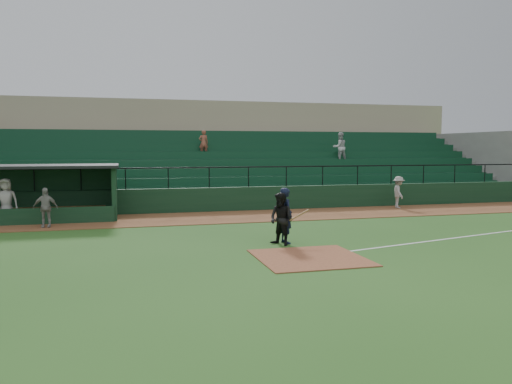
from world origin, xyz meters
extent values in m
plane|color=#25501A|center=(0.00, 0.00, 0.00)|extent=(90.00, 90.00, 0.00)
cube|color=brown|center=(0.00, 8.00, 0.01)|extent=(40.00, 4.00, 0.03)
cube|color=brown|center=(0.00, -1.00, 0.01)|extent=(3.00, 3.00, 0.03)
cube|color=white|center=(8.00, 1.20, 0.01)|extent=(17.49, 4.44, 0.01)
cube|color=black|center=(0.00, 10.20, 0.60)|extent=(36.00, 0.35, 1.20)
cylinder|color=black|center=(0.00, 10.20, 2.20)|extent=(36.00, 0.06, 0.06)
cube|color=slate|center=(0.00, 15.10, 1.80)|extent=(36.00, 9.00, 3.60)
cube|color=#103C24|center=(0.00, 14.60, 2.25)|extent=(34.56, 8.00, 4.05)
cube|color=slate|center=(18.00, 15.15, 2.10)|extent=(0.35, 9.50, 4.20)
cube|color=gray|center=(0.00, 21.60, 3.20)|extent=(38.00, 3.00, 6.40)
cube|color=slate|center=(0.00, 19.60, 3.70)|extent=(36.00, 2.00, 0.20)
imported|color=#BABABA|center=(8.08, 14.90, 3.18)|extent=(0.91, 0.71, 1.87)
imported|color=#974C37|center=(-0.36, 15.90, 3.46)|extent=(0.56, 0.37, 1.53)
cube|color=black|center=(-9.75, 10.40, 1.15)|extent=(8.50, 0.20, 2.30)
cube|color=black|center=(-5.50, 9.10, 1.15)|extent=(0.20, 2.60, 2.30)
cube|color=black|center=(-9.75, 9.10, 2.36)|extent=(8.90, 3.20, 0.12)
cube|color=olive|center=(-9.75, 10.00, 0.25)|extent=(7.65, 0.40, 0.50)
cube|color=black|center=(-9.75, 7.75, 0.35)|extent=(8.50, 0.12, 0.70)
imported|color=black|center=(0.04, 1.36, 0.92)|extent=(0.54, 0.73, 1.85)
cylinder|color=olive|center=(0.44, 1.16, 0.95)|extent=(0.79, 0.34, 0.35)
imported|color=black|center=(-0.20, 1.09, 0.85)|extent=(1.00, 1.05, 1.71)
imported|color=#9F9995|center=(8.74, 8.95, 0.86)|extent=(0.87, 1.20, 1.66)
imported|color=gray|center=(-8.11, 6.85, 0.81)|extent=(0.93, 0.41, 1.57)
imported|color=#9F9A95|center=(-9.79, 8.21, 0.97)|extent=(0.93, 0.61, 1.89)
camera|label=1|loc=(-5.16, -14.33, 3.15)|focal=35.36mm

